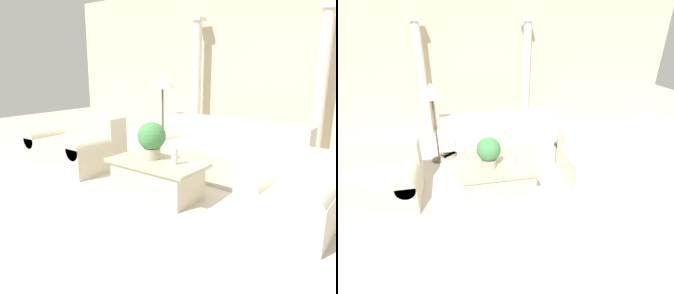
# 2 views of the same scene
# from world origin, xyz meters

# --- Properties ---
(ground_plane) EXTENTS (16.00, 16.00, 0.00)m
(ground_plane) POSITION_xyz_m (0.00, 0.00, 0.00)
(ground_plane) COLOR beige
(wall_back) EXTENTS (10.00, 0.06, 3.20)m
(wall_back) POSITION_xyz_m (0.00, 2.64, 1.60)
(wall_back) COLOR beige
(wall_back) RESTS_ON ground_plane
(sofa_long) EXTENTS (2.32, 0.97, 0.82)m
(sofa_long) POSITION_xyz_m (0.25, 0.86, 0.33)
(sofa_long) COLOR beige
(sofa_long) RESTS_ON ground_plane
(loveseat) EXTENTS (1.44, 0.97, 0.82)m
(loveseat) POSITION_xyz_m (-1.93, -0.16, 0.33)
(loveseat) COLOR beige
(loveseat) RESTS_ON ground_plane
(coffee_table) EXTENTS (1.22, 0.67, 0.45)m
(coffee_table) POSITION_xyz_m (-0.04, -0.37, 0.23)
(coffee_table) COLOR beige
(coffee_table) RESTS_ON ground_plane
(potted_plant) EXTENTS (0.36, 0.36, 0.48)m
(potted_plant) POSITION_xyz_m (-0.16, -0.32, 0.72)
(potted_plant) COLOR #B2A893
(potted_plant) RESTS_ON coffee_table
(pillar_candle) EXTENTS (0.08, 0.08, 0.20)m
(pillar_candle) POSITION_xyz_m (0.22, -0.34, 0.55)
(pillar_candle) COLOR silver
(pillar_candle) RESTS_ON coffee_table
(floor_lamp) EXTENTS (0.39, 0.39, 1.52)m
(floor_lamp) POSITION_xyz_m (-0.98, 0.91, 1.29)
(floor_lamp) COLOR #4C473D
(floor_lamp) RESTS_ON ground_plane
(column_left) EXTENTS (0.25, 0.25, 2.53)m
(column_left) POSITION_xyz_m (-1.24, 2.35, 1.29)
(column_left) COLOR silver
(column_left) RESTS_ON ground_plane
(column_right) EXTENTS (0.25, 0.25, 2.53)m
(column_right) POSITION_xyz_m (1.15, 2.35, 1.29)
(column_right) COLOR silver
(column_right) RESTS_ON ground_plane
(armchair) EXTENTS (0.86, 0.81, 0.79)m
(armchair) POSITION_xyz_m (1.57, -0.19, 0.33)
(armchair) COLOR beige
(armchair) RESTS_ON ground_plane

